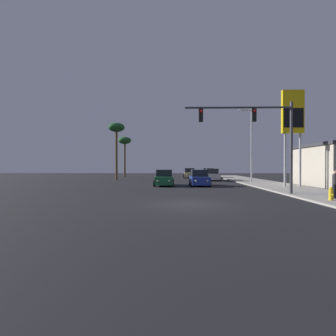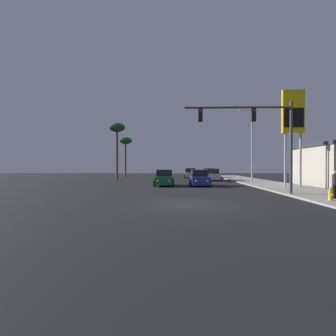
% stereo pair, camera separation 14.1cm
% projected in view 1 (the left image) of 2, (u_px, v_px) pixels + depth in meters
% --- Properties ---
extents(ground_plane, '(120.00, 120.00, 0.00)m').
position_uv_depth(ground_plane, '(190.00, 204.00, 14.18)').
color(ground_plane, black).
extents(sidewalk_right, '(5.00, 60.00, 0.12)m').
position_uv_depth(sidewalk_right, '(287.00, 188.00, 23.97)').
color(sidewalk_right, '#9E998E').
rests_on(sidewalk_right, ground).
extents(car_tan, '(2.04, 4.33, 1.68)m').
position_uv_depth(car_tan, '(190.00, 174.00, 44.69)').
color(car_tan, tan).
rests_on(car_tan, ground).
extents(car_blue, '(2.04, 4.31, 1.68)m').
position_uv_depth(car_blue, '(199.00, 178.00, 27.24)').
color(car_blue, navy).
rests_on(car_blue, ground).
extents(car_green, '(2.04, 4.33, 1.68)m').
position_uv_depth(car_green, '(164.00, 178.00, 27.41)').
color(car_green, '#195933').
rests_on(car_green, ground).
extents(car_silver, '(2.04, 4.33, 1.68)m').
position_uv_depth(car_silver, '(212.00, 175.00, 37.10)').
color(car_silver, '#B7B7BC').
rests_on(car_silver, ground).
extents(car_red, '(2.04, 4.32, 1.68)m').
position_uv_depth(car_red, '(208.00, 174.00, 44.26)').
color(car_red, maroon).
rests_on(car_red, ground).
extents(traffic_light_mast, '(7.62, 0.36, 6.50)m').
position_uv_depth(traffic_light_mast, '(260.00, 128.00, 18.53)').
color(traffic_light_mast, '#38383D').
rests_on(traffic_light_mast, sidewalk_right).
extents(street_lamp, '(1.74, 0.24, 9.00)m').
position_uv_depth(street_lamp, '(250.00, 141.00, 32.35)').
color(street_lamp, '#99999E').
rests_on(street_lamp, sidewalk_right).
extents(gas_station_sign, '(2.00, 0.42, 9.00)m').
position_uv_depth(gas_station_sign, '(293.00, 117.00, 24.33)').
color(gas_station_sign, '#99999E').
rests_on(gas_station_sign, sidewalk_right).
extents(fire_hydrant, '(0.24, 0.34, 0.76)m').
position_uv_depth(fire_hydrant, '(331.00, 194.00, 14.87)').
color(fire_hydrant, gold).
rests_on(fire_hydrant, sidewalk_right).
extents(pedestrian_on_sidewalk, '(0.34, 0.32, 1.67)m').
position_uv_depth(pedestrian_on_sidewalk, '(335.00, 183.00, 15.66)').
color(pedestrian_on_sidewalk, '#23232D').
rests_on(pedestrian_on_sidewalk, sidewalk_right).
extents(palm_tree_mid, '(2.40, 2.40, 8.38)m').
position_uv_depth(palm_tree_mid, '(116.00, 130.00, 38.31)').
color(palm_tree_mid, brown).
rests_on(palm_tree_mid, ground).
extents(palm_tree_far, '(2.40, 2.40, 7.43)m').
position_uv_depth(palm_tree_far, '(125.00, 142.00, 48.33)').
color(palm_tree_far, brown).
rests_on(palm_tree_far, ground).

